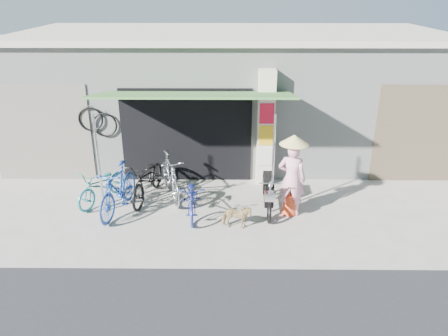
{
  "coord_description": "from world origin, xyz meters",
  "views": [
    {
      "loc": [
        -0.11,
        -8.26,
        4.89
      ],
      "look_at": [
        -0.2,
        1.0,
        1.0
      ],
      "focal_mm": 35.0,
      "sensor_mm": 36.0,
      "label": 1
    }
  ],
  "objects_px": {
    "bike_navy": "(192,198)",
    "nun": "(292,176)",
    "moped": "(268,192)",
    "street_dog": "(236,217)",
    "bike_black": "(148,179)",
    "bike_teal": "(102,185)",
    "bike_blue": "(118,189)",
    "bike_silver": "(170,176)"
  },
  "relations": [
    {
      "from": "bike_navy",
      "to": "bike_blue",
      "type": "bearing_deg",
      "value": 171.47
    },
    {
      "from": "bike_black",
      "to": "moped",
      "type": "distance_m",
      "value": 2.94
    },
    {
      "from": "bike_black",
      "to": "moped",
      "type": "bearing_deg",
      "value": -0.35
    },
    {
      "from": "street_dog",
      "to": "moped",
      "type": "distance_m",
      "value": 1.18
    },
    {
      "from": "bike_silver",
      "to": "moped",
      "type": "xyz_separation_m",
      "value": [
        2.36,
        -0.6,
        -0.13
      ]
    },
    {
      "from": "bike_navy",
      "to": "street_dog",
      "type": "height_order",
      "value": "bike_navy"
    },
    {
      "from": "bike_blue",
      "to": "bike_black",
      "type": "relative_size",
      "value": 0.97
    },
    {
      "from": "bike_blue",
      "to": "bike_silver",
      "type": "height_order",
      "value": "bike_blue"
    },
    {
      "from": "bike_silver",
      "to": "bike_blue",
      "type": "bearing_deg",
      "value": -164.02
    },
    {
      "from": "bike_teal",
      "to": "bike_silver",
      "type": "height_order",
      "value": "bike_silver"
    },
    {
      "from": "bike_blue",
      "to": "bike_silver",
      "type": "relative_size",
      "value": 1.02
    },
    {
      "from": "bike_blue",
      "to": "nun",
      "type": "relative_size",
      "value": 0.99
    },
    {
      "from": "nun",
      "to": "bike_navy",
      "type": "bearing_deg",
      "value": 21.49
    },
    {
      "from": "bike_blue",
      "to": "bike_teal",
      "type": "bearing_deg",
      "value": 147.3
    },
    {
      "from": "moped",
      "to": "street_dog",
      "type": "bearing_deg",
      "value": -127.74
    },
    {
      "from": "moped",
      "to": "bike_blue",
      "type": "bearing_deg",
      "value": -174.94
    },
    {
      "from": "bike_blue",
      "to": "bike_navy",
      "type": "height_order",
      "value": "bike_blue"
    },
    {
      "from": "bike_black",
      "to": "street_dog",
      "type": "xyz_separation_m",
      "value": [
        2.14,
        -1.42,
        -0.24
      ]
    },
    {
      "from": "bike_silver",
      "to": "nun",
      "type": "relative_size",
      "value": 0.97
    },
    {
      "from": "bike_black",
      "to": "bike_navy",
      "type": "relative_size",
      "value": 1.22
    },
    {
      "from": "bike_navy",
      "to": "nun",
      "type": "xyz_separation_m",
      "value": [
        2.24,
        0.09,
        0.51
      ]
    },
    {
      "from": "bike_navy",
      "to": "bike_black",
      "type": "bearing_deg",
      "value": 139.94
    },
    {
      "from": "bike_navy",
      "to": "moped",
      "type": "xyz_separation_m",
      "value": [
        1.75,
        0.29,
        0.01
      ]
    },
    {
      "from": "moped",
      "to": "bike_teal",
      "type": "bearing_deg",
      "value": 177.49
    },
    {
      "from": "moped",
      "to": "bike_navy",
      "type": "bearing_deg",
      "value": -168.32
    },
    {
      "from": "bike_teal",
      "to": "nun",
      "type": "relative_size",
      "value": 0.87
    },
    {
      "from": "bike_teal",
      "to": "street_dog",
      "type": "height_order",
      "value": "bike_teal"
    },
    {
      "from": "bike_black",
      "to": "bike_navy",
      "type": "distance_m",
      "value": 1.41
    },
    {
      "from": "bike_navy",
      "to": "street_dog",
      "type": "bearing_deg",
      "value": -35.88
    },
    {
      "from": "bike_silver",
      "to": "moped",
      "type": "height_order",
      "value": "bike_silver"
    },
    {
      "from": "bike_blue",
      "to": "moped",
      "type": "relative_size",
      "value": 1.12
    },
    {
      "from": "nun",
      "to": "street_dog",
      "type": "bearing_deg",
      "value": 48.35
    },
    {
      "from": "bike_blue",
      "to": "bike_black",
      "type": "xyz_separation_m",
      "value": [
        0.57,
        0.7,
        -0.05
      ]
    },
    {
      "from": "bike_blue",
      "to": "bike_black",
      "type": "height_order",
      "value": "bike_blue"
    },
    {
      "from": "street_dog",
      "to": "nun",
      "type": "bearing_deg",
      "value": -54.72
    },
    {
      "from": "bike_teal",
      "to": "nun",
      "type": "height_order",
      "value": "nun"
    },
    {
      "from": "moped",
      "to": "bike_black",
      "type": "bearing_deg",
      "value": 171.93
    },
    {
      "from": "nun",
      "to": "bike_black",
      "type": "bearing_deg",
      "value": 7.12
    },
    {
      "from": "bike_silver",
      "to": "bike_navy",
      "type": "distance_m",
      "value": 1.09
    },
    {
      "from": "street_dog",
      "to": "bike_teal",
      "type": "bearing_deg",
      "value": 75.33
    },
    {
      "from": "moped",
      "to": "nun",
      "type": "relative_size",
      "value": 0.88
    },
    {
      "from": "moped",
      "to": "nun",
      "type": "xyz_separation_m",
      "value": [
        0.49,
        -0.21,
        0.5
      ]
    }
  ]
}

